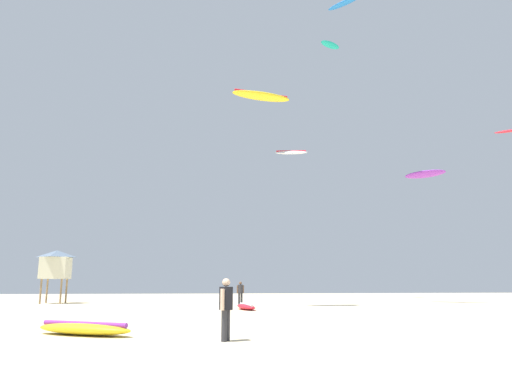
# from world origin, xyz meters

# --- Properties ---
(ground_plane) EXTENTS (120.00, 120.00, 0.00)m
(ground_plane) POSITION_xyz_m (0.00, 0.00, 0.00)
(ground_plane) COLOR beige
(person_foreground) EXTENTS (0.40, 0.52, 1.75)m
(person_foreground) POSITION_xyz_m (-2.46, 3.22, 1.02)
(person_foreground) COLOR #2D2D33
(person_foreground) RESTS_ON ground
(person_midground) EXTENTS (0.56, 0.38, 1.69)m
(person_midground) POSITION_xyz_m (-0.13, 25.37, 0.99)
(person_midground) COLOR #2D2D33
(person_midground) RESTS_ON ground
(kite_grounded_near) EXTENTS (1.31, 3.14, 0.39)m
(kite_grounded_near) POSITION_xyz_m (-0.37, 18.53, 0.18)
(kite_grounded_near) COLOR red
(kite_grounded_near) RESTS_ON ground
(kite_grounded_mid) EXTENTS (3.56, 2.57, 0.45)m
(kite_grounded_mid) POSITION_xyz_m (-6.79, 5.23, 0.20)
(kite_grounded_mid) COLOR yellow
(kite_grounded_mid) RESTS_ON ground
(lifeguard_tower) EXTENTS (2.30, 2.30, 4.15)m
(lifeguard_tower) POSITION_xyz_m (-14.62, 28.68, 3.05)
(lifeguard_tower) COLOR #8C704C
(lifeguard_tower) RESTS_ON ground
(kite_aloft_0) EXTENTS (2.65, 1.84, 0.64)m
(kite_aloft_0) POSITION_xyz_m (10.39, 35.10, 27.13)
(kite_aloft_0) COLOR #19B29E
(kite_aloft_1) EXTENTS (4.56, 2.21, 0.52)m
(kite_aloft_1) POSITION_xyz_m (0.93, 21.00, 14.88)
(kite_aloft_1) COLOR yellow
(kite_aloft_2) EXTENTS (2.38, 1.05, 0.52)m
(kite_aloft_2) POSITION_xyz_m (3.09, 21.17, 10.78)
(kite_aloft_2) COLOR white
(kite_aloft_3) EXTENTS (3.09, 3.05, 0.68)m
(kite_aloft_3) POSITION_xyz_m (15.16, 25.22, 10.45)
(kite_aloft_3) COLOR purple
(kite_aloft_4) EXTENTS (2.82, 3.02, 0.53)m
(kite_aloft_4) POSITION_xyz_m (8.44, 24.00, 24.86)
(kite_aloft_4) COLOR blue
(kite_aloft_5) EXTENTS (2.08, 1.73, 0.35)m
(kite_aloft_5) POSITION_xyz_m (20.22, 21.24, 13.07)
(kite_aloft_5) COLOR red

